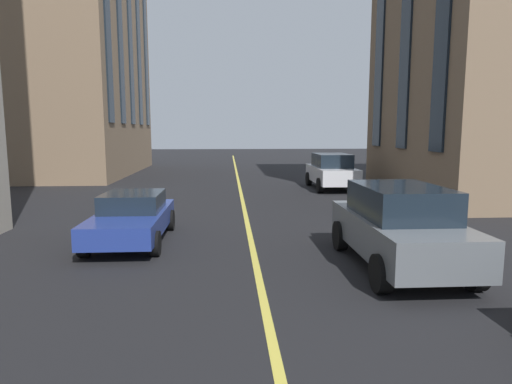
% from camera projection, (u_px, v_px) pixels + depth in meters
% --- Properties ---
extents(lane_centre_line, '(80.00, 0.16, 0.01)m').
position_uv_depth(lane_centre_line, '(246.00, 220.00, 15.51)').
color(lane_centre_line, '#D8C64C').
rests_on(lane_centre_line, ground_plane).
extents(car_blue_mid, '(4.40, 1.95, 1.37)m').
position_uv_depth(car_blue_mid, '(132.00, 217.00, 12.36)').
color(car_blue_mid, navy).
rests_on(car_blue_mid, ground_plane).
extents(car_white_far, '(4.70, 2.14, 1.88)m').
position_uv_depth(car_white_far, '(332.00, 171.00, 23.63)').
color(car_white_far, silver).
rests_on(car_white_far, ground_plane).
extents(car_grey_oncoming, '(4.70, 2.14, 1.88)m').
position_uv_depth(car_grey_oncoming, '(399.00, 226.00, 10.00)').
color(car_grey_oncoming, slate).
rests_on(car_grey_oncoming, ground_plane).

